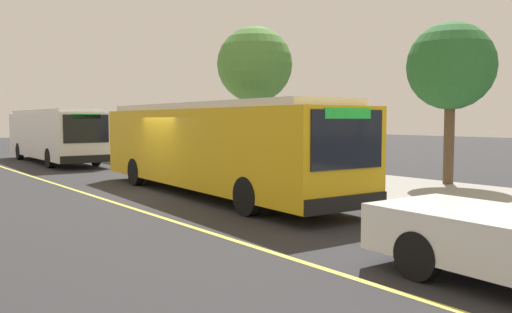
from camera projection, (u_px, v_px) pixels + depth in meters
ground_plane at (165, 192)px, 17.74m from camera, size 120.00×120.00×0.00m
sidewalk_curb at (299, 178)px, 21.36m from camera, size 44.00×6.40×0.15m
lane_stripe_center at (101, 198)px, 16.41m from camera, size 36.00×0.14×0.01m
transit_bus_main at (213, 145)px, 17.09m from camera, size 12.53×3.25×2.95m
transit_bus_second at (55, 134)px, 29.88m from camera, size 11.40×2.93×2.95m
bus_shelter at (286, 132)px, 22.21m from camera, size 2.90×1.60×2.48m
waiting_bench at (283, 162)px, 22.31m from camera, size 1.60×0.48×0.95m
route_sign_post at (283, 133)px, 18.27m from camera, size 0.44×0.08×2.80m
pedestrian_commuter at (237, 152)px, 21.36m from camera, size 0.24×0.40×1.69m
street_tree_near_shelter at (255, 65)px, 25.52m from camera, size 3.62×3.62×6.72m
street_tree_upstreet at (451, 67)px, 18.58m from camera, size 3.06×3.06×5.68m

